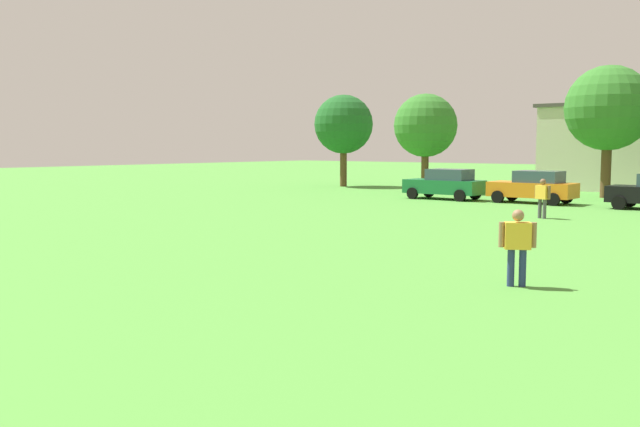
{
  "coord_description": "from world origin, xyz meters",
  "views": [
    {
      "loc": [
        11.88,
        0.89,
        2.95
      ],
      "look_at": [
        3.46,
        11.38,
        1.64
      ],
      "focal_mm": 39.09,
      "sensor_mm": 36.0,
      "label": 1
    }
  ],
  "objects_px": {
    "parked_car_orange_1": "(534,187)",
    "tree_far_left": "(344,125)",
    "tree_left": "(425,126)",
    "adult_bystander": "(517,241)",
    "parked_car_green_0": "(445,184)",
    "tree_center_left": "(608,109)",
    "bystander_near_trees": "(543,195)"
  },
  "relations": [
    {
      "from": "bystander_near_trees",
      "to": "parked_car_green_0",
      "type": "bearing_deg",
      "value": 159.88
    },
    {
      "from": "bystander_near_trees",
      "to": "tree_center_left",
      "type": "height_order",
      "value": "tree_center_left"
    },
    {
      "from": "adult_bystander",
      "to": "parked_car_orange_1",
      "type": "height_order",
      "value": "parked_car_orange_1"
    },
    {
      "from": "adult_bystander",
      "to": "tree_far_left",
      "type": "height_order",
      "value": "tree_far_left"
    },
    {
      "from": "bystander_near_trees",
      "to": "parked_car_orange_1",
      "type": "relative_size",
      "value": 0.38
    },
    {
      "from": "adult_bystander",
      "to": "parked_car_green_0",
      "type": "xyz_separation_m",
      "value": [
        -12.84,
        20.44,
        -0.11
      ]
    },
    {
      "from": "parked_car_orange_1",
      "to": "bystander_near_trees",
      "type": "bearing_deg",
      "value": 114.26
    },
    {
      "from": "bystander_near_trees",
      "to": "tree_far_left",
      "type": "height_order",
      "value": "tree_far_left"
    },
    {
      "from": "bystander_near_trees",
      "to": "parked_car_orange_1",
      "type": "height_order",
      "value": "parked_car_orange_1"
    },
    {
      "from": "parked_car_orange_1",
      "to": "tree_center_left",
      "type": "height_order",
      "value": "tree_center_left"
    },
    {
      "from": "parked_car_orange_1",
      "to": "parked_car_green_0",
      "type": "bearing_deg",
      "value": 5.56
    },
    {
      "from": "parked_car_green_0",
      "to": "parked_car_orange_1",
      "type": "relative_size",
      "value": 1.0
    },
    {
      "from": "bystander_near_trees",
      "to": "parked_car_green_0",
      "type": "height_order",
      "value": "parked_car_green_0"
    },
    {
      "from": "parked_car_green_0",
      "to": "tree_far_left",
      "type": "relative_size",
      "value": 0.65
    },
    {
      "from": "adult_bystander",
      "to": "bystander_near_trees",
      "type": "relative_size",
      "value": 1.01
    },
    {
      "from": "adult_bystander",
      "to": "tree_far_left",
      "type": "xyz_separation_m",
      "value": [
        -24.65,
        26.81,
        3.52
      ]
    },
    {
      "from": "parked_car_orange_1",
      "to": "tree_far_left",
      "type": "xyz_separation_m",
      "value": [
        -16.67,
        5.9,
        3.63
      ]
    },
    {
      "from": "parked_car_orange_1",
      "to": "tree_left",
      "type": "xyz_separation_m",
      "value": [
        -8.8,
        4.07,
        3.36
      ]
    },
    {
      "from": "bystander_near_trees",
      "to": "tree_far_left",
      "type": "relative_size",
      "value": 0.24
    },
    {
      "from": "tree_far_left",
      "to": "adult_bystander",
      "type": "bearing_deg",
      "value": -47.41
    },
    {
      "from": "tree_far_left",
      "to": "tree_left",
      "type": "relative_size",
      "value": 1.06
    },
    {
      "from": "parked_car_orange_1",
      "to": "tree_left",
      "type": "distance_m",
      "value": 10.26
    },
    {
      "from": "tree_far_left",
      "to": "tree_center_left",
      "type": "distance_m",
      "value": 18.36
    },
    {
      "from": "bystander_near_trees",
      "to": "parked_car_green_0",
      "type": "xyz_separation_m",
      "value": [
        -8.04,
        6.6,
        -0.1
      ]
    },
    {
      "from": "adult_bystander",
      "to": "parked_car_green_0",
      "type": "bearing_deg",
      "value": -88.78
    },
    {
      "from": "parked_car_green_0",
      "to": "tree_left",
      "type": "height_order",
      "value": "tree_left"
    },
    {
      "from": "parked_car_orange_1",
      "to": "tree_far_left",
      "type": "relative_size",
      "value": 0.65
    },
    {
      "from": "tree_center_left",
      "to": "bystander_near_trees",
      "type": "bearing_deg",
      "value": -83.58
    },
    {
      "from": "bystander_near_trees",
      "to": "tree_center_left",
      "type": "xyz_separation_m",
      "value": [
        -1.51,
        13.41,
        4.09
      ]
    },
    {
      "from": "parked_car_orange_1",
      "to": "tree_center_left",
      "type": "bearing_deg",
      "value": -104.84
    },
    {
      "from": "adult_bystander",
      "to": "tree_far_left",
      "type": "distance_m",
      "value": 36.59
    },
    {
      "from": "tree_far_left",
      "to": "tree_left",
      "type": "xyz_separation_m",
      "value": [
        7.87,
        -1.83,
        -0.27
      ]
    }
  ]
}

